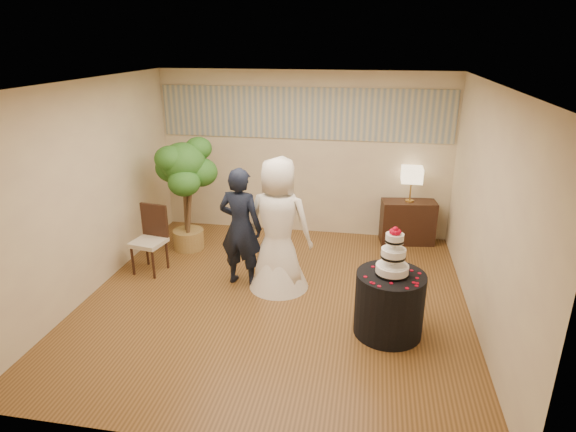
% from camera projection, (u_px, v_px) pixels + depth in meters
% --- Properties ---
extents(floor, '(5.00, 5.00, 0.00)m').
position_uv_depth(floor, '(275.00, 299.00, 6.42)').
color(floor, brown).
rests_on(floor, ground).
extents(ceiling, '(5.00, 5.00, 0.00)m').
position_uv_depth(ceiling, '(273.00, 83.00, 5.45)').
color(ceiling, white).
rests_on(ceiling, wall_back).
extents(wall_back, '(5.00, 0.06, 2.80)m').
position_uv_depth(wall_back, '(303.00, 155.00, 8.24)').
color(wall_back, beige).
rests_on(wall_back, ground).
extents(wall_front, '(5.00, 0.06, 2.80)m').
position_uv_depth(wall_front, '(208.00, 304.00, 3.63)').
color(wall_front, beige).
rests_on(wall_front, ground).
extents(wall_left, '(0.06, 5.00, 2.80)m').
position_uv_depth(wall_left, '(89.00, 190.00, 6.34)').
color(wall_left, beige).
rests_on(wall_left, ground).
extents(wall_right, '(0.06, 5.00, 2.80)m').
position_uv_depth(wall_right, '(487.00, 212.00, 5.53)').
color(wall_right, beige).
rests_on(wall_right, ground).
extents(mural_border, '(4.90, 0.02, 0.85)m').
position_uv_depth(mural_border, '(304.00, 113.00, 7.98)').
color(mural_border, '#979B8E').
rests_on(mural_border, wall_back).
extents(groom, '(0.68, 0.50, 1.69)m').
position_uv_depth(groom, '(241.00, 228.00, 6.57)').
color(groom, black).
rests_on(groom, floor).
extents(bride, '(1.01, 0.94, 1.86)m').
position_uv_depth(bride, '(278.00, 225.00, 6.45)').
color(bride, white).
rests_on(bride, floor).
extents(cake_table, '(0.85, 0.85, 0.77)m').
position_uv_depth(cake_table, '(389.00, 304.00, 5.58)').
color(cake_table, black).
rests_on(cake_table, floor).
extents(wedding_cake, '(0.38, 0.38, 0.58)m').
position_uv_depth(wedding_cake, '(394.00, 251.00, 5.34)').
color(wedding_cake, white).
rests_on(wedding_cake, cake_table).
extents(console, '(0.93, 0.51, 0.74)m').
position_uv_depth(console, '(408.00, 222.00, 8.09)').
color(console, black).
rests_on(console, floor).
extents(table_lamp, '(0.34, 0.34, 0.58)m').
position_uv_depth(table_lamp, '(411.00, 185.00, 7.87)').
color(table_lamp, '#CCB586').
rests_on(table_lamp, console).
extents(ficus_tree, '(1.24, 1.24, 1.87)m').
position_uv_depth(ficus_tree, '(185.00, 195.00, 7.67)').
color(ficus_tree, '#2B641F').
rests_on(ficus_tree, floor).
extents(side_chair, '(0.53, 0.55, 1.00)m').
position_uv_depth(side_chair, '(148.00, 240.00, 7.03)').
color(side_chair, black).
rests_on(side_chair, floor).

